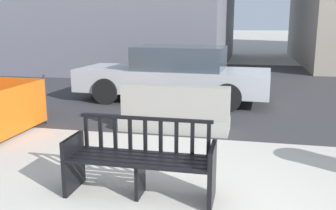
% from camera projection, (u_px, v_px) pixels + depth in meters
% --- Properties ---
extents(street_asphalt, '(120.00, 12.00, 0.01)m').
position_uv_depth(street_asphalt, '(236.00, 84.00, 12.11)').
color(street_asphalt, '#333335').
rests_on(street_asphalt, ground).
extents(street_bench, '(1.69, 0.53, 0.88)m').
position_uv_depth(street_bench, '(140.00, 162.00, 4.27)').
color(street_bench, black).
rests_on(street_bench, ground).
extents(jersey_barrier_centre, '(2.01, 0.71, 0.84)m').
position_uv_depth(jersey_barrier_centre, '(175.00, 112.00, 6.90)').
color(jersey_barrier_centre, gray).
rests_on(jersey_barrier_centre, ground).
extents(car_sedan_mid, '(4.85, 1.99, 1.39)m').
position_uv_depth(car_sedan_mid, '(175.00, 74.00, 9.43)').
color(car_sedan_mid, '#B7B7BC').
rests_on(car_sedan_mid, ground).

